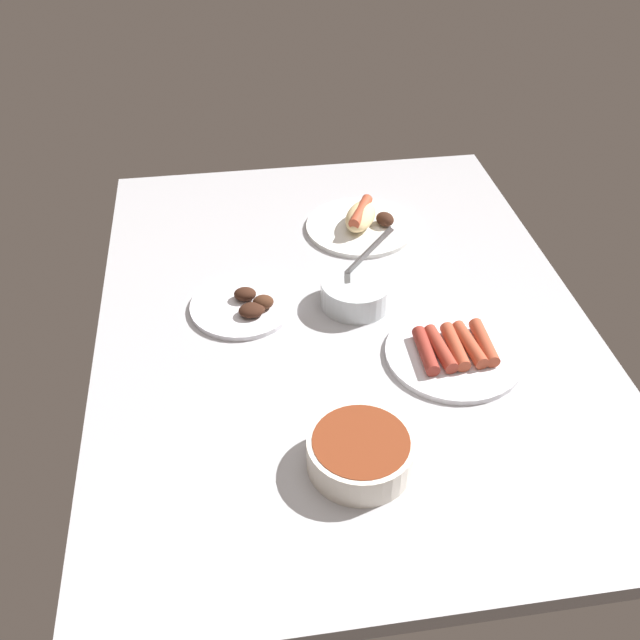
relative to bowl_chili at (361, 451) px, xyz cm
name	(u,v)px	position (x,y,z in cm)	size (l,w,h in cm)	color
ground_plane	(342,321)	(35.17, -3.52, -4.36)	(120.00, 90.00, 3.00)	#B2B2B7
bowl_chili	(361,451)	(0.00, 0.00, 0.00)	(15.88, 15.88, 5.23)	white
bowl_coleslaw	(356,291)	(38.33, -6.60, 0.01)	(13.37, 13.91, 14.68)	silver
plate_hotdog_assembled	(361,222)	(64.18, -12.74, -1.16)	(23.69, 23.69, 5.61)	white
plate_grilled_meat	(244,305)	(39.70, 14.46, -1.99)	(19.55, 19.55, 3.62)	white
plate_sausages	(454,351)	(21.04, -20.73, -1.76)	(23.98, 23.98, 3.42)	white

